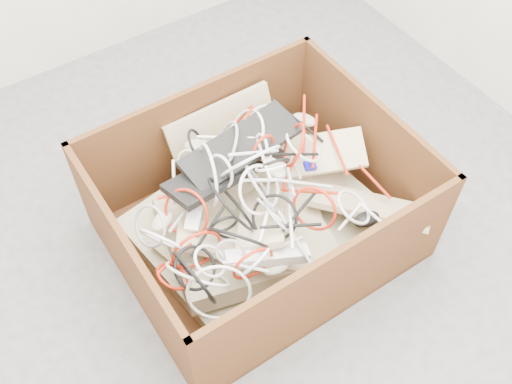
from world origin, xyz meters
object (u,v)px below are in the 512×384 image
power_strip_right (267,256)px  cardboard_box (256,221)px  power_strip_left (198,195)px  vga_plug (310,166)px

power_strip_right → cardboard_box: bearing=85.4°
cardboard_box → power_strip_right: cardboard_box is taller
power_strip_left → vga_plug: (0.44, -0.11, -0.01)m
power_strip_left → power_strip_right: power_strip_left is taller
cardboard_box → vga_plug: (0.24, -0.03, 0.22)m
power_strip_right → vga_plug: power_strip_right is taller
power_strip_right → power_strip_left: bearing=122.7°
power_strip_left → vga_plug: size_ratio=6.30×
vga_plug → power_strip_left: bearing=-175.7°
cardboard_box → vga_plug: 0.33m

